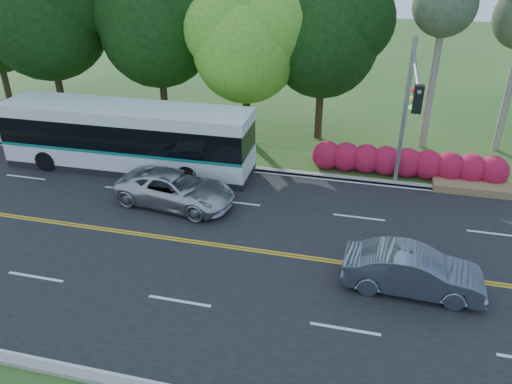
% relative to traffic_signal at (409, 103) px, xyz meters
% --- Properties ---
extents(ground, '(120.00, 120.00, 0.00)m').
position_rel_traffic_signal_xyz_m(ground, '(-6.49, -5.40, -4.67)').
color(ground, '#22511B').
rests_on(ground, ground).
extents(road, '(60.00, 14.00, 0.02)m').
position_rel_traffic_signal_xyz_m(road, '(-6.49, -5.40, -4.66)').
color(road, black).
rests_on(road, ground).
extents(curb_north, '(60.00, 0.30, 0.15)m').
position_rel_traffic_signal_xyz_m(curb_north, '(-6.49, 1.75, -4.60)').
color(curb_north, '#9E9B8F').
rests_on(curb_north, ground).
extents(grass_verge, '(60.00, 4.00, 0.10)m').
position_rel_traffic_signal_xyz_m(grass_verge, '(-6.49, 3.60, -4.62)').
color(grass_verge, '#22511B').
rests_on(grass_verge, ground).
extents(lane_markings, '(57.60, 13.82, 0.00)m').
position_rel_traffic_signal_xyz_m(lane_markings, '(-6.59, -5.40, -4.65)').
color(lane_markings, gold).
rests_on(lane_markings, road).
extents(tree_row, '(44.70, 9.10, 13.84)m').
position_rel_traffic_signal_xyz_m(tree_row, '(-11.65, 6.73, 2.06)').
color(tree_row, black).
rests_on(tree_row, ground).
extents(bougainvillea_hedge, '(9.50, 2.25, 1.50)m').
position_rel_traffic_signal_xyz_m(bougainvillea_hedge, '(0.69, 2.75, -3.95)').
color(bougainvillea_hedge, maroon).
rests_on(bougainvillea_hedge, ground).
extents(traffic_signal, '(0.42, 6.10, 7.00)m').
position_rel_traffic_signal_xyz_m(traffic_signal, '(0.00, 0.00, 0.00)').
color(traffic_signal, '#909398').
rests_on(traffic_signal, ground).
extents(transit_bus, '(12.76, 2.94, 3.33)m').
position_rel_traffic_signal_xyz_m(transit_bus, '(-13.37, 0.39, -3.00)').
color(transit_bus, white).
rests_on(transit_bus, road).
extents(sedan, '(4.73, 1.75, 1.54)m').
position_rel_traffic_signal_xyz_m(sedan, '(0.51, -6.42, -3.88)').
color(sedan, slate).
rests_on(sedan, road).
extents(suv, '(5.65, 3.19, 1.49)m').
position_rel_traffic_signal_xyz_m(suv, '(-9.60, -2.64, -3.91)').
color(suv, silver).
rests_on(suv, road).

